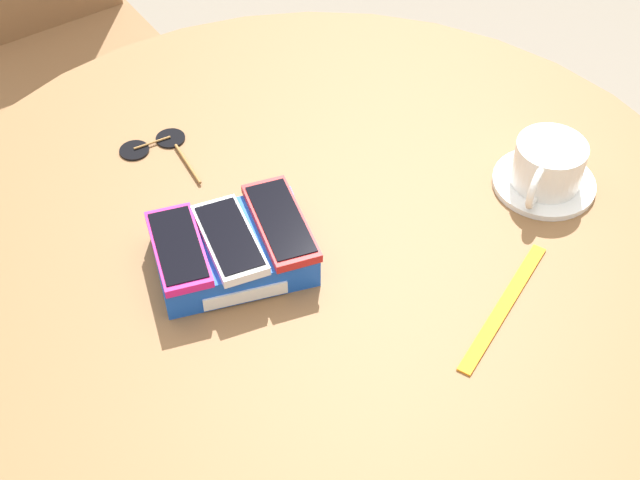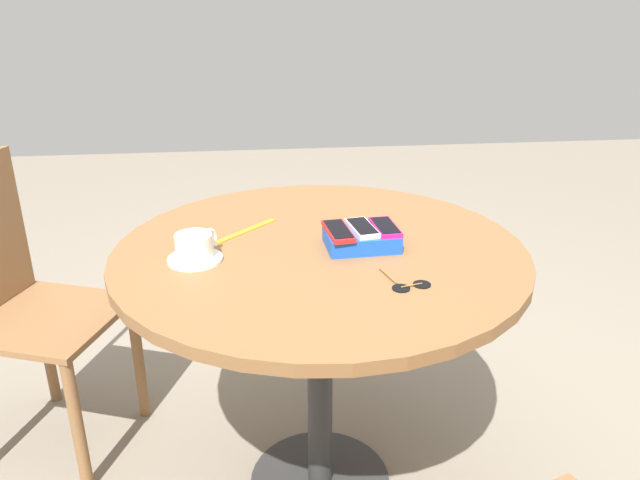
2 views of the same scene
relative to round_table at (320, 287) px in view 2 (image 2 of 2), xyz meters
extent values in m
cylinder|color=#2D2D2D|center=(0.00, 0.00, -0.64)|extent=(0.41, 0.41, 0.02)
cylinder|color=#2D2D2D|center=(0.00, 0.00, -0.28)|extent=(0.07, 0.07, 0.72)
cylinder|color=brown|center=(0.00, 0.00, 0.10)|extent=(1.04, 1.04, 0.03)
cube|color=blue|center=(-0.10, 0.01, 0.13)|extent=(0.18, 0.14, 0.04)
cube|color=white|center=(-0.10, -0.06, 0.13)|extent=(0.10, 0.01, 0.02)
cube|color=#D11975|center=(-0.16, 0.00, 0.16)|extent=(0.06, 0.13, 0.01)
cube|color=black|center=(-0.16, 0.00, 0.17)|extent=(0.06, 0.12, 0.00)
cube|color=silver|center=(-0.11, 0.00, 0.16)|extent=(0.07, 0.13, 0.01)
cube|color=black|center=(-0.11, 0.00, 0.17)|extent=(0.06, 0.12, 0.00)
cube|color=red|center=(-0.04, 0.01, 0.16)|extent=(0.07, 0.14, 0.01)
cube|color=black|center=(-0.04, 0.01, 0.17)|extent=(0.06, 0.13, 0.00)
cylinder|color=white|center=(0.31, 0.05, 0.12)|extent=(0.13, 0.13, 0.01)
cylinder|color=white|center=(0.31, 0.05, 0.15)|extent=(0.09, 0.09, 0.06)
cylinder|color=tan|center=(0.31, 0.05, 0.17)|extent=(0.08, 0.08, 0.00)
torus|color=white|center=(0.27, 0.01, 0.15)|extent=(0.05, 0.05, 0.06)
cube|color=orange|center=(0.18, -0.13, 0.11)|extent=(0.16, 0.16, 0.00)
cylinder|color=black|center=(-0.20, 0.23, 0.11)|extent=(0.04, 0.04, 0.00)
cylinder|color=black|center=(-0.15, 0.25, 0.11)|extent=(0.04, 0.04, 0.00)
cylinder|color=olive|center=(-0.17, 0.24, 0.12)|extent=(0.05, 0.02, 0.00)
cylinder|color=olive|center=(-0.13, 0.19, 0.12)|extent=(0.03, 0.08, 0.00)
cube|color=brown|center=(0.79, -0.28, -0.20)|extent=(0.50, 0.50, 0.02)
cylinder|color=brown|center=(0.68, -0.06, -0.43)|extent=(0.04, 0.04, 0.44)
cylinder|color=brown|center=(0.56, -0.39, -0.43)|extent=(0.04, 0.04, 0.44)
cylinder|color=brown|center=(0.89, -0.51, -0.43)|extent=(0.04, 0.04, 0.44)
camera|label=1|loc=(-0.17, -0.70, 0.90)|focal=50.00mm
camera|label=2|loc=(0.16, 1.43, 0.73)|focal=35.00mm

